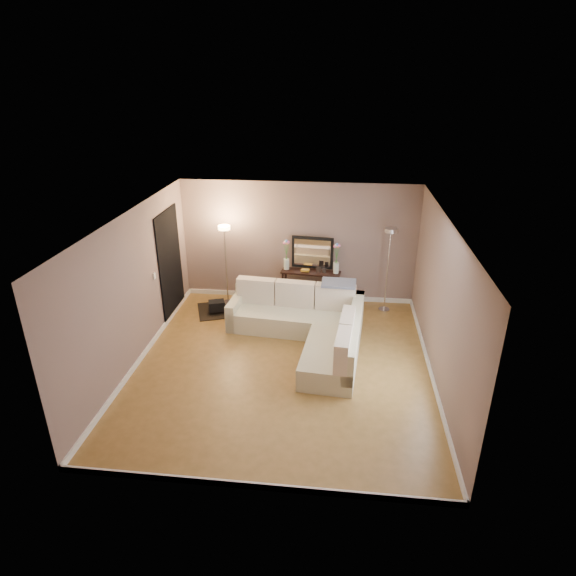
# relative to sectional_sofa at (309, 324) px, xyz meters

# --- Properties ---
(floor) EXTENTS (5.00, 5.50, 0.01)m
(floor) POSITION_rel_sectional_sofa_xyz_m (-0.39, -0.90, -0.34)
(floor) COLOR olive
(floor) RESTS_ON ground
(ceiling) EXTENTS (5.00, 5.50, 0.01)m
(ceiling) POSITION_rel_sectional_sofa_xyz_m (-0.39, -0.90, 2.27)
(ceiling) COLOR white
(ceiling) RESTS_ON ground
(wall_back) EXTENTS (5.00, 0.02, 2.60)m
(wall_back) POSITION_rel_sectional_sofa_xyz_m (-0.39, 1.86, 0.96)
(wall_back) COLOR gray
(wall_back) RESTS_ON ground
(wall_front) EXTENTS (5.00, 0.02, 2.60)m
(wall_front) POSITION_rel_sectional_sofa_xyz_m (-0.39, -3.66, 0.96)
(wall_front) COLOR gray
(wall_front) RESTS_ON ground
(wall_left) EXTENTS (0.02, 5.50, 2.60)m
(wall_left) POSITION_rel_sectional_sofa_xyz_m (-2.90, -0.90, 0.96)
(wall_left) COLOR gray
(wall_left) RESTS_ON ground
(wall_right) EXTENTS (0.02, 5.50, 2.60)m
(wall_right) POSITION_rel_sectional_sofa_xyz_m (2.12, -0.90, 0.96)
(wall_right) COLOR gray
(wall_right) RESTS_ON ground
(baseboard_back) EXTENTS (5.00, 0.03, 0.10)m
(baseboard_back) POSITION_rel_sectional_sofa_xyz_m (-0.39, 1.84, -0.29)
(baseboard_back) COLOR white
(baseboard_back) RESTS_ON ground
(baseboard_front) EXTENTS (5.00, 0.03, 0.10)m
(baseboard_front) POSITION_rel_sectional_sofa_xyz_m (-0.39, -3.63, -0.29)
(baseboard_front) COLOR white
(baseboard_front) RESTS_ON ground
(baseboard_left) EXTENTS (0.03, 5.50, 0.10)m
(baseboard_left) POSITION_rel_sectional_sofa_xyz_m (-2.87, -0.90, -0.29)
(baseboard_left) COLOR white
(baseboard_left) RESTS_ON ground
(baseboard_right) EXTENTS (0.03, 5.50, 0.10)m
(baseboard_right) POSITION_rel_sectional_sofa_xyz_m (2.10, -0.90, -0.29)
(baseboard_right) COLOR white
(baseboard_right) RESTS_ON ground
(doorway) EXTENTS (0.02, 1.20, 2.20)m
(doorway) POSITION_rel_sectional_sofa_xyz_m (-2.87, 0.80, 0.76)
(doorway) COLOR black
(doorway) RESTS_ON ground
(switch_plate) EXTENTS (0.02, 0.08, 0.12)m
(switch_plate) POSITION_rel_sectional_sofa_xyz_m (-2.87, -0.05, 0.86)
(switch_plate) COLOR white
(switch_plate) RESTS_ON ground
(sectional_sofa) EXTENTS (2.64, 2.69, 0.91)m
(sectional_sofa) POSITION_rel_sectional_sofa_xyz_m (0.00, 0.00, 0.00)
(sectional_sofa) COLOR beige
(sectional_sofa) RESTS_ON floor
(throw_blanket) EXTENTS (0.67, 0.41, 0.09)m
(throw_blanket) POSITION_rel_sectional_sofa_xyz_m (0.51, 0.59, 0.61)
(throw_blanket) COLOR slate
(throw_blanket) RESTS_ON sectional_sofa
(console_table) EXTENTS (1.28, 0.46, 0.77)m
(console_table) POSITION_rel_sectional_sofa_xyz_m (-0.16, 1.56, 0.10)
(console_table) COLOR black
(console_table) RESTS_ON floor
(leaning_mirror) EXTENTS (0.89, 0.13, 0.69)m
(leaning_mirror) POSITION_rel_sectional_sofa_xyz_m (-0.07, 1.71, 0.80)
(leaning_mirror) COLOR black
(leaning_mirror) RESTS_ON console_table
(table_decor) EXTENTS (0.53, 0.14, 0.13)m
(table_decor) POSITION_rel_sectional_sofa_xyz_m (-0.09, 1.51, 0.48)
(table_decor) COLOR #BF8A21
(table_decor) RESTS_ON console_table
(flower_vase_left) EXTENTS (0.15, 0.13, 0.66)m
(flower_vase_left) POSITION_rel_sectional_sofa_xyz_m (-0.61, 1.60, 0.73)
(flower_vase_left) COLOR silver
(flower_vase_left) RESTS_ON console_table
(flower_vase_right) EXTENTS (0.15, 0.13, 0.66)m
(flower_vase_right) POSITION_rel_sectional_sofa_xyz_m (0.44, 1.49, 0.73)
(flower_vase_right) COLOR silver
(flower_vase_right) RESTS_ON console_table
(floor_lamp_lit) EXTENTS (0.32, 0.32, 1.75)m
(floor_lamp_lit) POSITION_rel_sectional_sofa_xyz_m (-1.88, 1.43, 0.90)
(floor_lamp_lit) COLOR silver
(floor_lamp_lit) RESTS_ON floor
(floor_lamp_unlit) EXTENTS (0.26, 0.26, 1.81)m
(floor_lamp_unlit) POSITION_rel_sectional_sofa_xyz_m (1.49, 1.44, 0.94)
(floor_lamp_unlit) COLOR silver
(floor_lamp_unlit) RESTS_ON floor
(charcoal_rug) EXTENTS (1.36, 1.19, 0.02)m
(charcoal_rug) POSITION_rel_sectional_sofa_xyz_m (-1.86, 1.08, -0.33)
(charcoal_rug) COLOR black
(charcoal_rug) RESTS_ON floor
(black_bag) EXTENTS (0.38, 0.32, 0.21)m
(black_bag) POSITION_rel_sectional_sofa_xyz_m (-2.00, 0.92, -0.17)
(black_bag) COLOR black
(black_bag) RESTS_ON charcoal_rug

